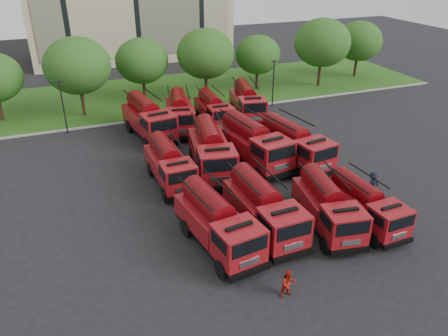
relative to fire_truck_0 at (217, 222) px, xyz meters
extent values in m
plane|color=black|center=(2.67, 4.60, -1.67)|extent=(140.00, 140.00, 0.00)
cube|color=#215416|center=(2.67, 30.60, -1.61)|extent=(70.00, 16.00, 0.12)
cube|color=gray|center=(2.67, 22.50, -1.60)|extent=(70.00, 0.30, 0.14)
cylinder|color=#382314|center=(-13.33, 27.60, -0.48)|extent=(0.36, 0.36, 2.38)
cylinder|color=#382314|center=(-5.33, 26.10, -0.27)|extent=(0.36, 0.36, 2.80)
ellipsoid|color=#1D4814|center=(-5.33, 26.10, 3.69)|extent=(6.72, 6.72, 5.71)
cylinder|color=#382314|center=(1.67, 28.60, -0.44)|extent=(0.36, 0.36, 2.45)
ellipsoid|color=#1D4814|center=(1.67, 28.60, 3.02)|extent=(5.88, 5.88, 5.00)
cylinder|color=#382314|center=(8.67, 27.10, -0.30)|extent=(0.36, 0.36, 2.73)
ellipsoid|color=#1D4814|center=(8.67, 27.10, 3.56)|extent=(6.55, 6.55, 5.57)
cylinder|color=#382314|center=(15.67, 28.10, -0.53)|extent=(0.36, 0.36, 2.27)
ellipsoid|color=#1D4814|center=(15.67, 28.10, 2.69)|extent=(5.46, 5.46, 4.64)
cylinder|color=#382314|center=(23.67, 26.60, -0.23)|extent=(0.36, 0.36, 2.87)
ellipsoid|color=#1D4814|center=(23.67, 26.60, 3.83)|extent=(6.89, 6.89, 5.85)
cylinder|color=#382314|center=(30.67, 28.60, -0.41)|extent=(0.36, 0.36, 2.52)
ellipsoid|color=#1D4814|center=(30.67, 28.60, 3.16)|extent=(6.05, 6.05, 5.14)
cylinder|color=black|center=(-7.33, 21.80, 0.83)|extent=(0.14, 0.14, 5.00)
cube|color=black|center=(-7.33, 21.80, 3.38)|extent=(0.60, 0.25, 0.12)
cylinder|color=black|center=(14.67, 21.80, 0.83)|extent=(0.14, 0.14, 5.00)
cube|color=black|center=(14.67, 21.80, 3.38)|extent=(0.60, 0.25, 0.12)
cube|color=black|center=(0.00, 0.01, -1.01)|extent=(3.34, 7.37, 0.30)
cube|color=black|center=(0.52, -3.55, -1.06)|extent=(2.55, 0.62, 0.36)
cube|color=maroon|center=(0.35, -2.40, 0.14)|extent=(2.79, 2.57, 1.98)
cube|color=black|center=(0.52, -3.52, 0.59)|extent=(2.12, 0.36, 0.86)
cube|color=maroon|center=(-0.16, 1.12, -0.19)|extent=(3.14, 4.98, 1.32)
cylinder|color=#570408|center=(-0.16, 1.12, 0.88)|extent=(2.13, 4.44, 1.52)
cylinder|color=black|center=(-0.77, -2.77, -1.11)|extent=(0.51, 1.16, 1.12)
cylinder|color=black|center=(1.54, -2.43, -1.11)|extent=(0.51, 1.16, 1.12)
cylinder|color=black|center=(-1.42, 1.65, -1.11)|extent=(0.51, 1.16, 1.12)
cylinder|color=black|center=(0.89, 1.99, -1.11)|extent=(0.51, 1.16, 1.12)
cube|color=black|center=(3.21, 0.44, -1.00)|extent=(2.62, 7.27, 0.31)
cube|color=black|center=(3.34, -3.20, -1.05)|extent=(2.57, 0.35, 0.36)
cube|color=maroon|center=(3.30, -2.02, 0.16)|extent=(2.59, 2.35, 2.00)
cube|color=black|center=(3.34, -3.17, 0.62)|extent=(2.16, 0.13, 0.87)
cube|color=maroon|center=(3.17, 1.57, -0.18)|extent=(2.68, 4.81, 1.33)
cylinder|color=#570408|center=(3.17, 1.57, 0.91)|extent=(1.69, 4.36, 1.54)
cylinder|color=black|center=(2.13, -2.27, -1.10)|extent=(0.40, 1.14, 1.13)
cylinder|color=black|center=(4.49, -2.18, -1.10)|extent=(0.40, 1.14, 1.13)
cylinder|color=black|center=(1.96, 2.25, -1.10)|extent=(0.40, 1.14, 1.13)
cylinder|color=black|center=(4.32, 2.33, -1.10)|extent=(0.40, 1.14, 1.13)
cube|color=black|center=(7.15, -0.63, -1.05)|extent=(3.24, 6.95, 0.29)
cube|color=black|center=(6.61, -3.98, -1.09)|extent=(2.40, 0.62, 0.33)
cube|color=maroon|center=(6.79, -2.90, 0.03)|extent=(2.65, 2.45, 1.86)
cube|color=black|center=(6.62, -3.95, 0.46)|extent=(1.99, 0.37, 0.81)
cube|color=maroon|center=(7.32, 0.41, -0.28)|extent=(3.01, 4.71, 1.24)
cylinder|color=#570408|center=(7.32, 0.41, 0.73)|extent=(2.05, 4.19, 1.43)
cylinder|color=black|center=(5.67, -2.91, -1.14)|extent=(0.50, 1.09, 1.05)
cylinder|color=black|center=(7.84, -3.26, -1.14)|extent=(0.50, 1.09, 1.05)
cylinder|color=black|center=(6.34, 1.24, -1.14)|extent=(0.50, 1.09, 1.05)
cylinder|color=black|center=(8.51, 0.89, -1.14)|extent=(0.50, 1.09, 1.05)
cube|color=black|center=(9.60, -1.21, -1.09)|extent=(2.30, 6.24, 0.26)
cube|color=black|center=(9.74, -4.33, -1.14)|extent=(2.21, 0.32, 0.31)
cube|color=maroon|center=(9.69, -3.32, -0.10)|extent=(2.24, 2.03, 1.72)
cube|color=black|center=(9.73, -4.30, 0.29)|extent=(1.85, 0.13, 0.75)
cube|color=maroon|center=(9.55, -0.24, -0.39)|extent=(2.34, 4.14, 1.14)
cylinder|color=#570408|center=(9.55, -0.24, 0.54)|extent=(1.48, 3.75, 1.32)
cylinder|color=black|center=(8.69, -3.54, -1.18)|extent=(0.35, 0.98, 0.97)
cylinder|color=black|center=(10.71, -3.45, -1.18)|extent=(0.35, 0.98, 0.97)
cylinder|color=black|center=(8.51, 0.33, -1.18)|extent=(0.35, 0.98, 0.97)
cylinder|color=black|center=(10.54, 0.42, -1.18)|extent=(0.35, 0.98, 0.97)
cube|color=black|center=(-0.62, 8.65, -1.05)|extent=(2.38, 6.73, 0.29)
cube|color=black|center=(-0.53, 5.27, -1.10)|extent=(2.39, 0.30, 0.33)
cube|color=maroon|center=(-0.56, 6.37, 0.02)|extent=(2.39, 2.16, 1.86)
cube|color=black|center=(-0.53, 5.30, 0.45)|extent=(2.00, 0.10, 0.81)
cube|color=maroon|center=(-0.65, 9.70, -0.29)|extent=(2.46, 4.45, 1.24)
cylinder|color=#570408|center=(-0.65, 9.70, 0.73)|extent=(1.54, 4.04, 1.43)
cylinder|color=black|center=(-1.65, 6.15, -1.14)|extent=(0.36, 1.06, 1.05)
cylinder|color=black|center=(0.55, 6.21, -1.14)|extent=(0.36, 1.06, 1.05)
cylinder|color=black|center=(-1.76, 10.34, -1.14)|extent=(0.36, 1.06, 1.05)
cylinder|color=black|center=(0.43, 10.40, -1.14)|extent=(0.36, 1.06, 1.05)
cube|color=black|center=(2.92, 9.25, -0.94)|extent=(3.90, 8.14, 0.33)
cube|color=black|center=(2.23, 5.35, -1.00)|extent=(2.80, 0.76, 0.39)
cube|color=maroon|center=(2.45, 6.61, 0.31)|extent=(3.12, 2.90, 2.18)
cube|color=black|center=(2.23, 5.38, 0.82)|extent=(2.32, 0.47, 0.95)
cube|color=maroon|center=(3.14, 10.46, -0.05)|extent=(3.59, 5.54, 1.45)
cylinder|color=#570408|center=(3.14, 10.46, 1.14)|extent=(2.47, 4.91, 1.67)
cylinder|color=black|center=(1.15, 6.62, -1.05)|extent=(0.60, 1.28, 1.23)
cylinder|color=black|center=(3.68, 6.16, -1.05)|extent=(0.60, 1.28, 1.23)
cylinder|color=black|center=(2.01, 11.45, -1.05)|extent=(0.60, 1.28, 1.23)
cylinder|color=black|center=(4.54, 11.00, -1.05)|extent=(0.60, 1.28, 1.23)
cube|color=black|center=(6.61, 9.44, -0.94)|extent=(3.69, 8.13, 0.34)
cube|color=black|center=(7.18, 5.51, -1.00)|extent=(2.81, 0.68, 0.39)
cube|color=maroon|center=(7.00, 6.78, 0.32)|extent=(3.07, 2.84, 2.18)
cube|color=black|center=(7.18, 5.54, 0.82)|extent=(2.33, 0.40, 0.95)
cube|color=maroon|center=(6.43, 10.66, -0.04)|extent=(3.46, 5.49, 1.46)
cylinder|color=#570408|center=(6.43, 10.66, 1.15)|extent=(2.35, 4.90, 1.68)
cylinder|color=black|center=(5.76, 6.37, -1.05)|extent=(0.57, 1.28, 1.23)
cylinder|color=black|center=(8.30, 6.75, -1.05)|extent=(0.57, 1.28, 1.23)
cylinder|color=black|center=(5.04, 11.25, -1.05)|extent=(0.57, 1.28, 1.23)
cylinder|color=black|center=(7.59, 11.62, -1.05)|extent=(0.57, 1.28, 1.23)
cube|color=black|center=(9.69, 8.15, -0.98)|extent=(3.58, 7.70, 0.32)
cube|color=black|center=(10.28, 4.43, -1.03)|extent=(2.66, 0.68, 0.37)
cube|color=maroon|center=(10.09, 5.64, 0.21)|extent=(2.93, 2.71, 2.06)
cube|color=black|center=(10.28, 4.47, 0.69)|extent=(2.20, 0.41, 0.90)
cube|color=maroon|center=(9.50, 9.30, -0.13)|extent=(3.34, 5.22, 1.38)
cylinder|color=#570408|center=(9.50, 9.30, 0.99)|extent=(2.28, 4.64, 1.59)
cylinder|color=black|center=(8.92, 5.23, -1.08)|extent=(0.55, 1.21, 1.16)
cylinder|color=black|center=(11.33, 5.62, -1.08)|extent=(0.55, 1.21, 1.16)
cylinder|color=black|center=(8.18, 9.83, -1.08)|extent=(0.55, 1.21, 1.16)
cylinder|color=black|center=(10.59, 10.22, -1.08)|extent=(0.55, 1.21, 1.16)
cube|color=black|center=(-0.13, 18.07, -0.95)|extent=(3.64, 8.03, 0.33)
cube|color=black|center=(0.44, 14.18, -1.00)|extent=(2.78, 0.67, 0.39)
cube|color=maroon|center=(0.26, 15.44, 0.30)|extent=(3.03, 2.80, 2.16)
cube|color=black|center=(0.44, 14.22, 0.80)|extent=(2.31, 0.39, 0.94)
cube|color=maroon|center=(-0.30, 19.28, -0.06)|extent=(3.42, 5.43, 1.44)
cylinder|color=#570408|center=(-0.30, 19.28, 1.11)|extent=(2.31, 4.84, 1.66)
cylinder|color=black|center=(-0.97, 15.04, -1.06)|extent=(0.56, 1.26, 1.22)
cylinder|color=black|center=(1.55, 15.41, -1.06)|extent=(0.56, 1.26, 1.22)
cylinder|color=black|center=(-1.67, 19.86, -1.06)|extent=(0.56, 1.26, 1.22)
cylinder|color=black|center=(0.85, 20.23, -1.06)|extent=(0.56, 1.26, 1.22)
cube|color=black|center=(3.08, 18.79, -1.00)|extent=(3.86, 7.53, 0.31)
cube|color=black|center=(2.29, 15.23, -1.05)|extent=(2.56, 0.81, 0.36)
cube|color=maroon|center=(2.55, 16.38, 0.16)|extent=(2.94, 2.75, 2.00)
cube|color=black|center=(2.30, 15.26, 0.62)|extent=(2.12, 0.52, 0.87)
cube|color=maroon|center=(3.32, 19.89, -0.18)|extent=(3.48, 5.16, 1.33)
cylinder|color=#570408|center=(3.32, 19.89, 0.91)|extent=(2.44, 4.54, 1.54)
cylinder|color=black|center=(1.35, 16.44, -1.10)|extent=(0.60, 1.18, 1.13)
cylinder|color=black|center=(3.65, 15.93, -1.10)|extent=(0.60, 1.18, 1.13)
cylinder|color=black|center=(2.32, 20.85, -1.10)|extent=(0.60, 1.18, 1.13)
cylinder|color=black|center=(4.63, 20.34, -1.10)|extent=(0.60, 1.18, 1.13)
cube|color=black|center=(6.63, 18.98, -1.07)|extent=(2.32, 6.53, 0.28)
cube|color=black|center=(6.53, 15.70, -1.11)|extent=(2.32, 0.30, 0.32)
cube|color=maroon|center=(6.56, 16.76, -0.03)|extent=(2.32, 2.10, 1.80)
cube|color=black|center=(6.53, 15.73, 0.39)|extent=(1.94, 0.10, 0.79)
cube|color=maroon|center=(6.66, 20.00, -0.33)|extent=(2.39, 4.32, 1.20)
cylinder|color=#570408|center=(6.66, 20.00, 0.66)|extent=(1.50, 3.92, 1.39)
cylinder|color=black|center=(5.49, 16.61, -1.16)|extent=(0.35, 1.03, 1.02)
cylinder|color=black|center=(7.62, 16.55, -1.16)|extent=(0.35, 1.03, 1.02)
cylinder|color=black|center=(5.61, 20.68, -1.16)|extent=(0.35, 1.03, 1.02)
cylinder|color=black|center=(7.74, 20.61, -1.16)|extent=(0.35, 1.03, 1.02)
cube|color=black|center=(10.54, 19.51, -1.00)|extent=(3.74, 7.48, 0.31)
cube|color=black|center=(9.81, 15.95, -1.05)|extent=(2.55, 0.76, 0.36)
cube|color=maroon|center=(10.04, 17.10, 0.15)|extent=(2.90, 2.71, 1.99)
cube|color=black|center=(9.81, 15.98, 0.61)|extent=(2.11, 0.48, 0.87)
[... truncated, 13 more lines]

